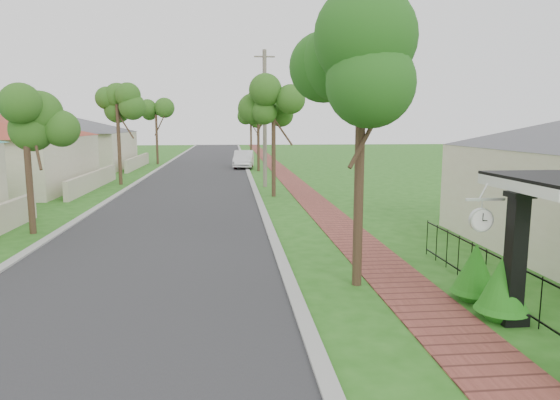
{
  "coord_description": "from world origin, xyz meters",
  "views": [
    {
      "loc": [
        -0.7,
        -9.53,
        3.74
      ],
      "look_at": [
        0.74,
        5.0,
        1.5
      ],
      "focal_mm": 32.0,
      "sensor_mm": 36.0,
      "label": 1
    }
  ],
  "objects_px": {
    "parked_car_red": "(244,160)",
    "station_clock": "(481,218)",
    "parked_car_white": "(244,159)",
    "porch_post": "(515,266)",
    "utility_pole": "(265,119)",
    "near_tree": "(362,71)"
  },
  "relations": [
    {
      "from": "parked_car_red",
      "to": "station_clock",
      "type": "height_order",
      "value": "station_clock"
    },
    {
      "from": "parked_car_red",
      "to": "porch_post",
      "type": "bearing_deg",
      "value": -79.65
    },
    {
      "from": "utility_pole",
      "to": "porch_post",
      "type": "bearing_deg",
      "value": -81.28
    },
    {
      "from": "porch_post",
      "to": "parked_car_white",
      "type": "height_order",
      "value": "porch_post"
    },
    {
      "from": "utility_pole",
      "to": "station_clock",
      "type": "xyz_separation_m",
      "value": [
        2.73,
        -20.6,
        -2.08
      ]
    },
    {
      "from": "parked_car_white",
      "to": "porch_post",
      "type": "bearing_deg",
      "value": -78.13
    },
    {
      "from": "station_clock",
      "to": "utility_pole",
      "type": "bearing_deg",
      "value": 97.54
    },
    {
      "from": "parked_car_white",
      "to": "near_tree",
      "type": "relative_size",
      "value": 0.73
    },
    {
      "from": "porch_post",
      "to": "parked_car_red",
      "type": "xyz_separation_m",
      "value": [
        -4.15,
        33.86,
        -0.47
      ]
    },
    {
      "from": "parked_car_red",
      "to": "station_clock",
      "type": "relative_size",
      "value": 4.96
    },
    {
      "from": "utility_pole",
      "to": "parked_car_white",
      "type": "bearing_deg",
      "value": 94.11
    },
    {
      "from": "porch_post",
      "to": "station_clock",
      "type": "bearing_deg",
      "value": 141.1
    },
    {
      "from": "porch_post",
      "to": "station_clock",
      "type": "height_order",
      "value": "porch_post"
    },
    {
      "from": "porch_post",
      "to": "station_clock",
      "type": "relative_size",
      "value": 3.27
    },
    {
      "from": "porch_post",
      "to": "parked_car_white",
      "type": "xyz_separation_m",
      "value": [
        -4.15,
        33.92,
        -0.39
      ]
    },
    {
      "from": "near_tree",
      "to": "station_clock",
      "type": "relative_size",
      "value": 7.94
    },
    {
      "from": "parked_car_red",
      "to": "utility_pole",
      "type": "relative_size",
      "value": 0.48
    },
    {
      "from": "utility_pole",
      "to": "station_clock",
      "type": "relative_size",
      "value": 10.33
    },
    {
      "from": "porch_post",
      "to": "parked_car_white",
      "type": "relative_size",
      "value": 0.57
    },
    {
      "from": "parked_car_white",
      "to": "station_clock",
      "type": "distance_m",
      "value": 33.74
    },
    {
      "from": "porch_post",
      "to": "parked_car_red",
      "type": "distance_m",
      "value": 34.12
    },
    {
      "from": "near_tree",
      "to": "parked_car_red",
      "type": "bearing_deg",
      "value": 93.29
    }
  ]
}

